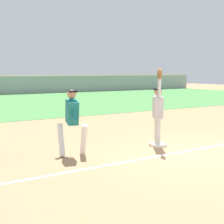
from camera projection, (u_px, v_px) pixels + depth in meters
name	position (u px, v px, depth m)	size (l,w,h in m)	color
ground_plane	(197.00, 153.00, 8.40)	(76.94, 76.94, 0.00)	tan
outfield_grass	(26.00, 102.00, 22.76)	(48.52, 17.69, 0.01)	#4C8C47
chalk_foul_line	(32.00, 179.00, 6.39)	(12.00, 0.10, 0.01)	white
first_base	(158.00, 145.00, 9.17)	(0.38, 0.38, 0.08)	white
fielder	(158.00, 109.00, 9.03)	(0.55, 0.83, 2.28)	silver
runner	(72.00, 118.00, 8.02)	(0.75, 0.84, 1.72)	white
baseball	(156.00, 90.00, 9.08)	(0.07, 0.07, 0.07)	white
outfield_fence	(0.00, 85.00, 30.20)	(48.60, 0.08, 1.80)	#93999E
parked_car_green	(13.00, 86.00, 33.32)	(4.59, 2.50, 1.25)	#1E6B33
parked_car_white	(60.00, 85.00, 35.78)	(4.49, 2.30, 1.25)	white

